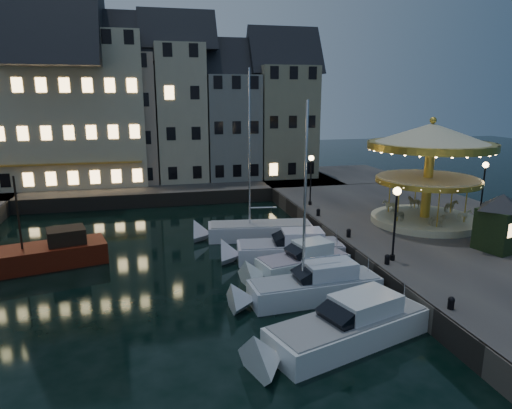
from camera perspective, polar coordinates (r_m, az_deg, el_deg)
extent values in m
plane|color=black|center=(23.85, 2.12, -12.10)|extent=(160.00, 160.00, 0.00)
cube|color=#474442|center=(34.60, 22.32, -3.70)|extent=(16.00, 56.00, 1.30)
cube|color=#474442|center=(49.70, -15.58, 1.87)|extent=(44.00, 12.00, 1.30)
cube|color=#47423A|center=(30.74, 10.01, -4.98)|extent=(0.15, 44.00, 1.30)
cube|color=#47423A|center=(43.79, -13.23, 0.46)|extent=(48.00, 0.15, 1.30)
cylinder|color=black|center=(26.79, 16.67, -6.36)|extent=(0.28, 0.28, 0.30)
cylinder|color=black|center=(26.27, 16.93, -2.77)|extent=(0.12, 0.12, 3.80)
sphere|color=#FFD18C|center=(25.78, 17.24, 1.61)|extent=(0.44, 0.44, 0.44)
cylinder|color=black|center=(38.55, 6.77, 0.18)|extent=(0.28, 0.28, 0.30)
cylinder|color=black|center=(38.18, 6.84, 2.74)|extent=(0.12, 0.12, 3.80)
sphere|color=#FFD18C|center=(37.85, 6.93, 5.79)|extent=(0.44, 0.44, 0.44)
cylinder|color=black|center=(38.62, 26.18, -1.12)|extent=(0.28, 0.28, 0.30)
cylinder|color=black|center=(38.25, 26.45, 1.42)|extent=(0.12, 0.12, 3.80)
sphere|color=#FFD18C|center=(37.92, 26.78, 4.44)|extent=(0.44, 0.44, 0.44)
cylinder|color=black|center=(21.85, 23.19, -11.42)|extent=(0.28, 0.28, 0.40)
sphere|color=black|center=(21.76, 23.24, -10.90)|extent=(0.30, 0.30, 0.30)
cylinder|color=black|center=(26.08, 16.07, -6.76)|extent=(0.28, 0.28, 0.40)
sphere|color=black|center=(26.01, 16.10, -6.30)|extent=(0.30, 0.30, 0.30)
cylinder|color=black|center=(30.29, 11.50, -3.64)|extent=(0.28, 0.28, 0.40)
sphere|color=black|center=(30.22, 11.52, -3.24)|extent=(0.30, 0.30, 0.30)
cylinder|color=black|center=(35.15, 7.79, -1.08)|extent=(0.28, 0.28, 0.40)
sphere|color=black|center=(35.10, 7.80, -0.73)|extent=(0.30, 0.30, 0.30)
cube|color=gray|center=(52.65, -28.66, 8.12)|extent=(5.00, 8.00, 11.00)
cube|color=gray|center=(51.46, -22.81, 9.18)|extent=(5.60, 8.00, 12.00)
cube|color=gray|center=(50.81, -16.03, 10.23)|extent=(6.20, 8.00, 13.00)
cube|color=#ADA78B|center=(50.86, -9.47, 11.13)|extent=(5.00, 8.00, 14.00)
cube|color=slate|center=(51.61, -3.27, 9.66)|extent=(5.60, 8.00, 11.00)
cube|color=gray|center=(52.96, 3.28, 10.30)|extent=(6.20, 8.00, 12.00)
cube|color=#C0B798|center=(51.39, -22.91, 10.85)|extent=(16.00, 9.00, 15.00)
cube|color=silver|center=(20.61, 11.51, -15.36)|extent=(7.78, 4.60, 1.30)
cube|color=gray|center=(20.30, 11.60, -13.70)|extent=(7.37, 4.30, 0.10)
cube|color=silver|center=(20.67, 13.51, -11.96)|extent=(3.24, 2.62, 0.80)
cube|color=black|center=(19.79, 10.35, -13.32)|extent=(1.70, 2.02, 0.97)
cube|color=silver|center=(24.14, 7.36, -10.70)|extent=(6.93, 2.46, 1.30)
cube|color=gray|center=(23.87, 7.41, -9.23)|extent=(6.58, 2.28, 0.10)
cube|color=silver|center=(24.04, 9.23, -8.02)|extent=(2.68, 1.68, 0.80)
cube|color=black|center=(23.54, 6.21, -8.67)|extent=(1.25, 1.48, 0.93)
cylinder|color=silver|center=(22.23, 6.16, 1.44)|extent=(0.14, 0.14, 9.16)
cube|color=silver|center=(27.21, 5.84, -7.77)|extent=(5.68, 3.20, 1.30)
cube|color=gray|center=(26.98, 5.88, -6.45)|extent=(5.38, 2.98, 0.10)
cube|color=silver|center=(27.16, 7.05, -5.38)|extent=(2.33, 1.96, 0.80)
cube|color=black|center=(26.65, 5.11, -5.93)|extent=(1.26, 1.62, 0.84)
cube|color=silver|center=(29.42, 4.24, -6.07)|extent=(6.91, 3.09, 1.30)
cube|color=#8E8E9C|center=(29.20, 4.26, -4.83)|extent=(6.55, 2.87, 0.10)
cube|color=silver|center=(29.21, 5.83, -3.97)|extent=(2.74, 1.99, 0.80)
cube|color=black|center=(29.01, 3.23, -4.25)|extent=(1.34, 1.69, 0.92)
cube|color=silver|center=(33.62, 0.48, -3.50)|extent=(7.75, 3.18, 1.30)
cube|color=#949395|center=(33.43, 0.49, -2.40)|extent=(7.35, 2.96, 0.10)
cylinder|color=silver|center=(32.33, -0.83, 6.19)|extent=(0.14, 0.14, 10.13)
cube|color=#5F170A|center=(31.13, -25.18, -6.07)|extent=(7.88, 4.29, 1.50)
cube|color=black|center=(30.82, -22.63, -3.65)|extent=(2.56, 2.26, 1.00)
cylinder|color=black|center=(30.34, -27.62, -1.00)|extent=(0.12, 0.12, 4.49)
cylinder|color=beige|center=(35.05, 20.28, -1.80)|extent=(7.50, 7.50, 0.47)
cylinder|color=gold|center=(34.40, 20.71, 3.25)|extent=(0.66, 0.66, 5.81)
cylinder|color=beige|center=(34.41, 20.70, 3.09)|extent=(6.93, 6.93, 0.17)
cylinder|color=gold|center=(34.44, 20.67, 2.82)|extent=(7.20, 7.20, 0.33)
cone|color=beige|center=(34.03, 21.13, 8.22)|extent=(8.62, 8.62, 1.50)
cylinder|color=gold|center=(34.10, 21.02, 6.89)|extent=(8.62, 8.62, 0.47)
sphere|color=gold|center=(33.97, 21.27, 9.79)|extent=(0.47, 0.47, 0.47)
imported|color=beige|center=(36.91, 22.97, -0.17)|extent=(1.56, 1.13, 0.94)
cube|color=black|center=(30.56, 28.09, -2.82)|extent=(2.57, 2.57, 2.48)
pyramid|color=black|center=(30.08, 28.55, 1.16)|extent=(3.31, 3.31, 0.93)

